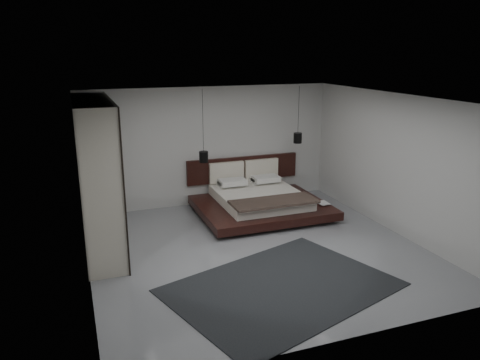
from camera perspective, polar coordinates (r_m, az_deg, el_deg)
name	(u,v)px	position (r m, az deg, el deg)	size (l,w,h in m)	color
floor	(257,250)	(8.87, 2.05, -8.48)	(6.00, 6.00, 0.00)	gray
ceiling	(258,99)	(8.13, 2.24, 9.83)	(6.00, 6.00, 0.00)	white
wall_back	(210,146)	(11.15, -3.73, 4.13)	(6.00, 6.00, 0.00)	#B8B8B6
wall_front	(351,239)	(5.88, 13.38, -7.05)	(6.00, 6.00, 0.00)	#B8B8B6
wall_left	(82,195)	(7.80, -18.71, -1.76)	(6.00, 6.00, 0.00)	#B8B8B6
wall_right	(396,164)	(9.89, 18.44, 1.86)	(6.00, 6.00, 0.00)	#B8B8B6
lattice_screen	(80,166)	(10.20, -18.90, 1.63)	(0.05, 0.90, 2.60)	black
bed	(259,200)	(10.70, 2.35, -2.49)	(2.84, 2.42, 1.09)	black
book_lower	(318,204)	(10.64, 9.54, -2.90)	(0.21, 0.28, 0.03)	#99724C
book_upper	(318,203)	(10.59, 9.53, -2.83)	(0.22, 0.31, 0.02)	#99724C
pendant_left	(204,157)	(10.47, -4.45, 2.86)	(0.20, 0.20, 1.62)	black
pendant_right	(298,138)	(11.26, 7.04, 5.12)	(0.20, 0.20, 1.34)	black
wardrobe	(97,176)	(8.94, -17.07, 0.51)	(0.67, 2.84, 2.79)	beige
rug	(282,287)	(7.59, 5.12, -12.89)	(3.38, 2.42, 0.01)	black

